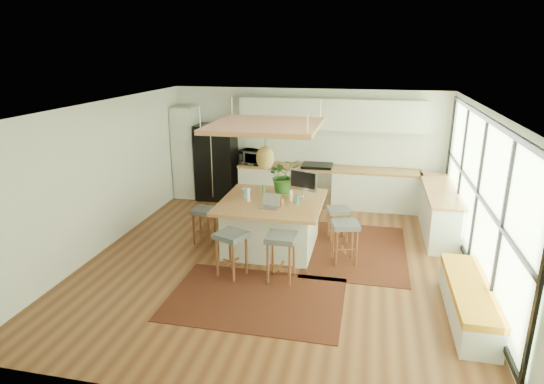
% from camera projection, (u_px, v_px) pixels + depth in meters
% --- Properties ---
extents(floor, '(7.00, 7.00, 0.00)m').
position_uv_depth(floor, '(277.00, 260.00, 8.14)').
color(floor, '#5B2F1A').
rests_on(floor, ground).
extents(ceiling, '(7.00, 7.00, 0.00)m').
position_uv_depth(ceiling, '(278.00, 107.00, 7.33)').
color(ceiling, white).
rests_on(ceiling, ground).
extents(wall_back, '(6.50, 0.00, 6.50)m').
position_uv_depth(wall_back, '(307.00, 146.00, 10.99)').
color(wall_back, white).
rests_on(wall_back, ground).
extents(wall_front, '(6.50, 0.00, 6.50)m').
position_uv_depth(wall_front, '(205.00, 289.00, 4.47)').
color(wall_front, white).
rests_on(wall_front, ground).
extents(wall_left, '(0.00, 7.00, 7.00)m').
position_uv_depth(wall_left, '(103.00, 176.00, 8.39)').
color(wall_left, white).
rests_on(wall_left, ground).
extents(wall_right, '(0.00, 7.00, 7.00)m').
position_uv_depth(wall_right, '(483.00, 200.00, 7.07)').
color(wall_right, white).
rests_on(wall_right, ground).
extents(window_wall, '(0.10, 6.20, 2.60)m').
position_uv_depth(window_wall, '(482.00, 197.00, 7.06)').
color(window_wall, black).
rests_on(window_wall, wall_right).
extents(pantry, '(0.55, 0.60, 2.25)m').
position_uv_depth(pantry, '(187.00, 152.00, 11.36)').
color(pantry, silver).
rests_on(pantry, floor).
extents(back_counter_base, '(4.20, 0.60, 0.88)m').
position_uv_depth(back_counter_base, '(327.00, 187.00, 10.86)').
color(back_counter_base, silver).
rests_on(back_counter_base, floor).
extents(back_counter_top, '(4.24, 0.64, 0.05)m').
position_uv_depth(back_counter_top, '(328.00, 169.00, 10.72)').
color(back_counter_top, '#A26639').
rests_on(back_counter_top, back_counter_base).
extents(backsplash, '(4.20, 0.02, 0.80)m').
position_uv_depth(backsplash, '(330.00, 147.00, 10.86)').
color(backsplash, white).
rests_on(backsplash, wall_back).
extents(upper_cabinets, '(4.20, 0.34, 0.70)m').
position_uv_depth(upper_cabinets, '(330.00, 114.00, 10.47)').
color(upper_cabinets, silver).
rests_on(upper_cabinets, wall_back).
extents(range, '(0.76, 0.62, 1.00)m').
position_uv_depth(range, '(317.00, 184.00, 10.89)').
color(range, '#A5A5AA').
rests_on(range, floor).
extents(right_counter_base, '(0.60, 2.50, 0.88)m').
position_uv_depth(right_counter_base, '(439.00, 211.00, 9.27)').
color(right_counter_base, silver).
rests_on(right_counter_base, floor).
extents(right_counter_top, '(0.64, 2.54, 0.05)m').
position_uv_depth(right_counter_top, '(441.00, 190.00, 9.14)').
color(right_counter_top, '#A26639').
rests_on(right_counter_top, right_counter_base).
extents(window_bench, '(0.52, 2.00, 0.50)m').
position_uv_depth(window_bench, '(468.00, 301.00, 6.34)').
color(window_bench, silver).
rests_on(window_bench, floor).
extents(ceiling_panel, '(1.86, 1.86, 0.80)m').
position_uv_depth(ceiling_panel, '(265.00, 141.00, 7.96)').
color(ceiling_panel, '#A26639').
rests_on(ceiling_panel, ceiling).
extents(rug_near, '(2.60, 1.80, 0.01)m').
position_uv_depth(rug_near, '(256.00, 298.00, 6.88)').
color(rug_near, black).
rests_on(rug_near, floor).
extents(rug_right, '(1.80, 2.60, 0.01)m').
position_uv_depth(rug_right, '(356.00, 250.00, 8.52)').
color(rug_right, black).
rests_on(rug_right, floor).
extents(fridge, '(0.93, 0.73, 1.84)m').
position_uv_depth(fridge, '(217.00, 162.00, 11.24)').
color(fridge, black).
rests_on(fridge, floor).
extents(island, '(1.85, 1.85, 0.93)m').
position_uv_depth(island, '(272.00, 224.00, 8.53)').
color(island, '#A26639').
rests_on(island, floor).
extents(stool_near_left, '(0.58, 0.58, 0.75)m').
position_uv_depth(stool_near_left, '(232.00, 255.00, 7.50)').
color(stool_near_left, '#484B4F').
rests_on(stool_near_left, floor).
extents(stool_near_right, '(0.47, 0.47, 0.78)m').
position_uv_depth(stool_near_right, '(281.00, 260.00, 7.35)').
color(stool_near_right, '#484B4F').
rests_on(stool_near_right, floor).
extents(stool_right_front, '(0.54, 0.54, 0.75)m').
position_uv_depth(stool_right_front, '(344.00, 244.00, 7.95)').
color(stool_right_front, '#484B4F').
rests_on(stool_right_front, floor).
extents(stool_right_back, '(0.49, 0.49, 0.66)m').
position_uv_depth(stool_right_back, '(338.00, 223.00, 8.86)').
color(stool_right_back, '#484B4F').
rests_on(stool_right_back, floor).
extents(stool_left_side, '(0.42, 0.42, 0.69)m').
position_uv_depth(stool_left_side, '(204.00, 225.00, 8.79)').
color(stool_left_side, '#484B4F').
rests_on(stool_left_side, floor).
extents(laptop, '(0.37, 0.39, 0.25)m').
position_uv_depth(laptop, '(270.00, 201.00, 7.97)').
color(laptop, '#A5A5AA').
rests_on(laptop, island).
extents(monitor, '(0.60, 0.38, 0.52)m').
position_uv_depth(monitor, '(303.00, 184.00, 8.50)').
color(monitor, '#A5A5AA').
rests_on(monitor, island).
extents(microwave, '(0.67, 0.48, 0.41)m').
position_uv_depth(microwave, '(253.00, 155.00, 11.02)').
color(microwave, '#A5A5AA').
rests_on(microwave, back_counter_top).
extents(island_plant, '(0.86, 0.89, 0.52)m').
position_uv_depth(island_plant, '(284.00, 179.00, 8.81)').
color(island_plant, '#1E4C19').
rests_on(island_plant, island).
extents(island_bowl, '(0.22, 0.22, 0.05)m').
position_uv_depth(island_bowl, '(247.00, 190.00, 8.92)').
color(island_bowl, white).
rests_on(island_bowl, island).
extents(island_bottle_0, '(0.07, 0.07, 0.19)m').
position_uv_depth(island_bottle_0, '(244.00, 192.00, 8.57)').
color(island_bottle_0, '#3493D2').
rests_on(island_bottle_0, island).
extents(island_bottle_1, '(0.07, 0.07, 0.19)m').
position_uv_depth(island_bottle_1, '(249.00, 197.00, 8.30)').
color(island_bottle_1, white).
rests_on(island_bottle_1, island).
extents(island_bottle_2, '(0.07, 0.07, 0.19)m').
position_uv_depth(island_bottle_2, '(282.00, 202.00, 8.03)').
color(island_bottle_2, '#9B5033').
rests_on(island_bottle_2, island).
extents(island_bottle_3, '(0.07, 0.07, 0.19)m').
position_uv_depth(island_bottle_3, '(291.00, 196.00, 8.34)').
color(island_bottle_3, white).
rests_on(island_bottle_3, island).
extents(island_bottle_4, '(0.07, 0.07, 0.19)m').
position_uv_depth(island_bottle_4, '(264.00, 191.00, 8.64)').
color(island_bottle_4, '#578650').
rests_on(island_bottle_4, island).
extents(island_bottle_5, '(0.07, 0.07, 0.19)m').
position_uv_depth(island_bottle_5, '(298.00, 199.00, 8.17)').
color(island_bottle_5, '#3493D2').
rests_on(island_bottle_5, island).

